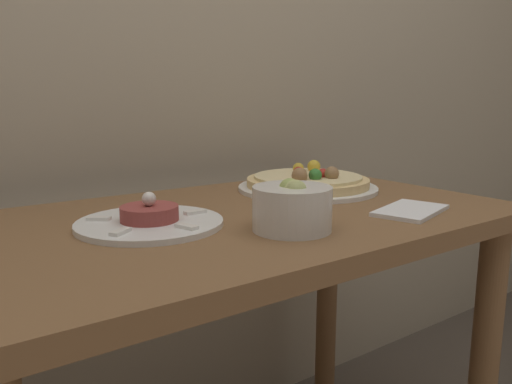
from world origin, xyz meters
The scene contains 5 objects.
dining_table centered at (0.00, 0.31, 0.61)m, with size 1.06×0.62×0.74m.
pizza_plate centered at (0.26, 0.42, 0.76)m, with size 0.33×0.33×0.06m.
tartare_plate centered at (-0.18, 0.32, 0.75)m, with size 0.25×0.25×0.06m.
small_bowl centered at (0.00, 0.16, 0.78)m, with size 0.13×0.13×0.09m.
napkin centered at (0.27, 0.12, 0.75)m, with size 0.18×0.14×0.01m.
Camera 1 is at (-0.51, -0.46, 0.96)m, focal length 35.00 mm.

